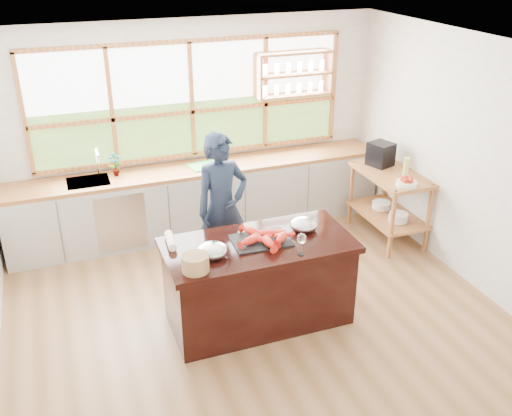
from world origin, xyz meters
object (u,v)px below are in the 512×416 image
island (258,282)px  wicker_basket (195,263)px  espresso_machine (381,154)px  cook (222,208)px

island → wicker_basket: (-0.70, -0.29, 0.52)m
island → espresso_machine: size_ratio=6.15×
espresso_machine → cook: bearing=172.2°
island → espresso_machine: 2.66m
island → espresso_machine: espresso_machine is taller
cook → espresso_machine: cook is taller
island → wicker_basket: wicker_basket is taller
espresso_machine → island: bearing=-166.5°
island → cook: size_ratio=1.07×
island → wicker_basket: size_ratio=7.58×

